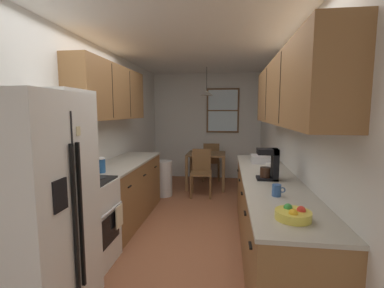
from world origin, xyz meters
The scene contains 26 objects.
ground_plane centered at (0.00, 1.00, 0.00)m, with size 12.00×12.00×0.00m, color #995B3D.
wall_left centered at (-1.35, 1.00, 1.27)m, with size 0.10×9.00×2.55m, color silver.
wall_right centered at (1.35, 1.00, 1.27)m, with size 0.10×9.00×2.55m, color silver.
wall_back centered at (0.00, 3.65, 1.27)m, with size 4.40×0.10×2.55m, color silver.
ceiling_slab centered at (0.00, 1.00, 2.59)m, with size 4.40×9.00×0.08m, color white.
refrigerator centered at (-0.95, -1.18, 0.89)m, with size 0.72×0.81×1.78m.
stove_range centered at (-0.99, -0.46, 0.47)m, with size 0.66×0.60×1.10m.
microwave_over_range centered at (-1.11, -0.46, 1.68)m, with size 0.39×0.59×0.35m.
counter_left centered at (-1.00, 0.77, 0.45)m, with size 0.64×1.86×0.90m.
upper_cabinets_left centered at (-1.14, 0.72, 1.90)m, with size 0.33×1.94×0.75m.
counter_right centered at (1.00, 0.05, 0.45)m, with size 0.64×3.08×0.90m.
upper_cabinets_right centered at (1.14, 0.00, 1.84)m, with size 0.33×2.76×0.69m.
dining_table centered at (0.07, 2.71, 0.61)m, with size 0.81×0.73×0.75m.
dining_chair_near centered at (0.02, 2.14, 0.50)m, with size 0.42×0.42×0.90m.
dining_chair_far centered at (0.14, 3.29, 0.50)m, with size 0.43×0.43×0.90m.
pendant_light centered at (0.07, 2.71, 2.02)m, with size 0.27×0.27×0.58m.
back_window centered at (0.39, 3.58, 1.66)m, with size 0.78×0.05×1.06m.
trash_bin centered at (-0.70, 2.01, 0.34)m, with size 0.32×0.32×0.69m, color silver.
storage_canister centered at (-1.00, 0.02, 0.99)m, with size 0.12×0.12×0.18m.
dish_towel centered at (-0.64, -0.31, 0.50)m, with size 0.02×0.16×0.24m, color beige.
coffee_maker centered at (0.98, -0.06, 1.08)m, with size 0.22×0.18×0.34m.
mug_by_coffeemaker centered at (1.04, 0.42, 0.95)m, with size 0.12×0.09×0.09m.
mug_spare centered at (0.95, -0.64, 0.95)m, with size 0.11×0.08×0.10m.
fruit_bowl centered at (0.97, -1.15, 0.94)m, with size 0.24×0.24×0.09m.
dish_rack centered at (1.00, 0.95, 0.95)m, with size 0.28×0.34×0.10m, color silver.
table_serving_bowl centered at (0.01, 2.78, 0.78)m, with size 0.19×0.19×0.06m, color silver.
Camera 1 is at (0.52, -3.00, 1.63)m, focal length 25.26 mm.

